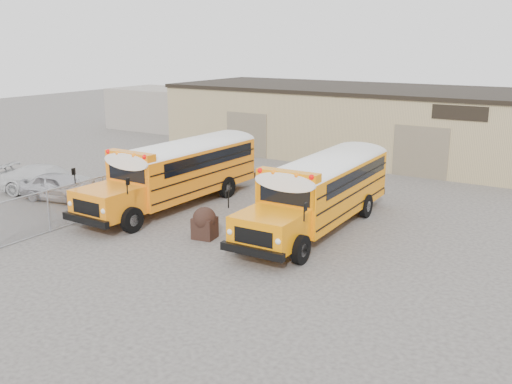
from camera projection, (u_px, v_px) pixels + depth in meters
The scene contains 10 objects.
ground at pixel (209, 237), 23.09m from camera, with size 120.00×120.00×0.00m, color #44413E.
warehouse at pixel (385, 122), 38.82m from camera, with size 30.20×10.20×4.67m.
chainlink_fence at pixel (149, 182), 28.41m from camera, with size 0.07×18.07×1.81m.
distant_building_left at pixel (160, 108), 51.97m from camera, with size 8.00×6.00×3.60m, color gray.
school_bus_left at pixel (253, 148), 32.62m from camera, with size 3.31×10.69×3.11m.
school_bus_right at pixel (373, 160), 29.33m from camera, with size 3.20×10.49×3.05m.
tarp_bundle at pixel (205, 222), 22.83m from camera, with size 0.98×0.95×1.30m.
car_silver at pixel (60, 187), 28.27m from camera, with size 1.66×4.13×1.41m, color #B8B7BD.
car_white at pixel (48, 180), 29.46m from camera, with size 2.10×5.15×1.50m, color silver.
car_dark at pixel (183, 160), 34.27m from camera, with size 1.69×4.86×1.60m, color black.
Camera 1 is at (13.27, -17.46, 7.68)m, focal length 40.00 mm.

